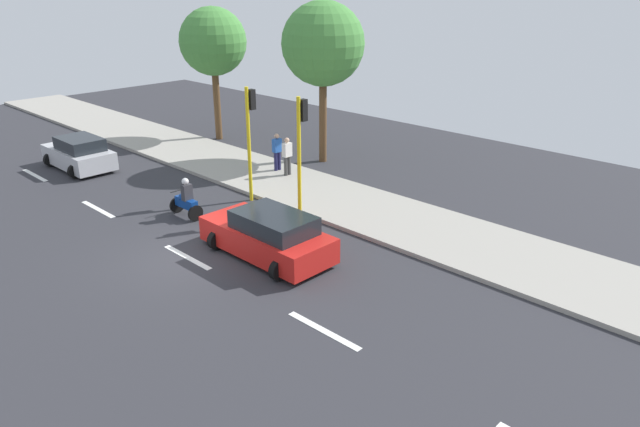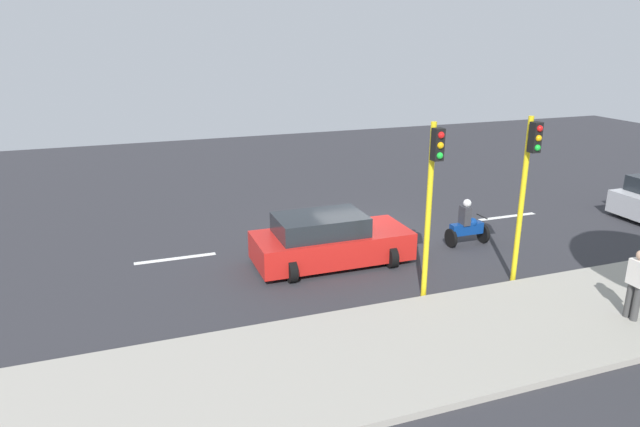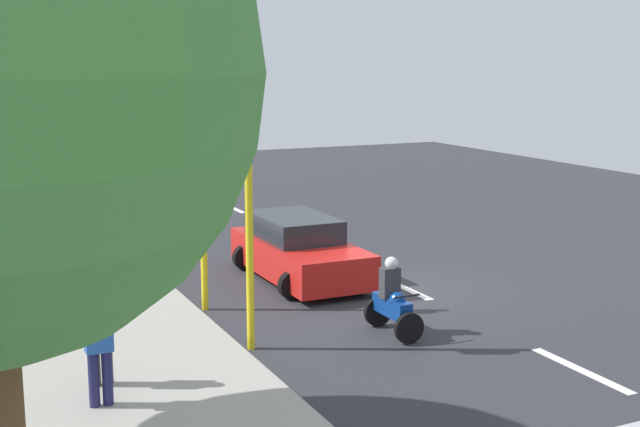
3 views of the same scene
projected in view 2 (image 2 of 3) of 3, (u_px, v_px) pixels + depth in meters
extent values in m
cube|color=#2D2D33|center=(358.00, 237.00, 18.83)|extent=(40.00, 60.00, 0.10)
cube|color=#9E998E|center=(484.00, 334.00, 12.52)|extent=(4.00, 60.00, 0.15)
cube|color=white|center=(176.00, 259.00, 16.88)|extent=(0.20, 2.40, 0.01)
cube|color=white|center=(358.00, 235.00, 18.81)|extent=(0.20, 2.40, 0.01)
cube|color=white|center=(507.00, 217.00, 20.75)|extent=(0.20, 2.40, 0.01)
cube|color=white|center=(631.00, 201.00, 22.69)|extent=(0.20, 2.40, 0.01)
cylinder|color=black|center=(621.00, 205.00, 21.03)|extent=(0.64, 0.22, 0.64)
cube|color=red|center=(332.00, 245.00, 16.40)|extent=(1.93, 4.56, 0.80)
cube|color=#1E2328|center=(320.00, 225.00, 16.08)|extent=(1.62, 2.55, 0.56)
cylinder|color=black|center=(367.00, 237.00, 17.73)|extent=(0.64, 0.22, 0.64)
cylinder|color=black|center=(391.00, 257.00, 16.20)|extent=(0.64, 0.22, 0.64)
cylinder|color=black|center=(275.00, 249.00, 16.76)|extent=(0.64, 0.22, 0.64)
cylinder|color=black|center=(291.00, 271.00, 15.23)|extent=(0.64, 0.22, 0.64)
cylinder|color=black|center=(483.00, 234.00, 18.11)|extent=(0.60, 0.10, 0.60)
cylinder|color=black|center=(451.00, 238.00, 17.72)|extent=(0.60, 0.10, 0.60)
cube|color=navy|center=(466.00, 229.00, 17.82)|extent=(0.28, 1.10, 0.36)
sphere|color=navy|center=(472.00, 223.00, 17.83)|extent=(0.32, 0.32, 0.32)
cylinder|color=black|center=(482.00, 216.00, 17.89)|extent=(0.55, 0.04, 0.04)
cube|color=#333338|center=(465.00, 216.00, 17.65)|extent=(0.36, 0.24, 0.60)
sphere|color=silver|center=(467.00, 203.00, 17.55)|extent=(0.26, 0.26, 0.26)
cylinder|color=#3F3F3F|center=(629.00, 300.00, 13.01)|extent=(0.16, 0.16, 0.85)
cylinder|color=#3F3F3F|center=(636.00, 303.00, 12.83)|extent=(0.16, 0.16, 0.85)
cube|color=silver|center=(638.00, 273.00, 12.70)|extent=(0.40, 0.24, 0.60)
cylinder|color=yellow|center=(522.00, 202.00, 14.69)|extent=(0.14, 0.14, 4.50)
cube|color=black|center=(535.00, 137.00, 13.96)|extent=(0.24, 0.24, 0.76)
sphere|color=red|center=(540.00, 128.00, 13.78)|extent=(0.16, 0.16, 0.16)
sphere|color=#F2A50C|center=(538.00, 138.00, 13.85)|extent=(0.16, 0.16, 0.16)
sphere|color=green|center=(537.00, 148.00, 13.93)|extent=(0.16, 0.16, 0.16)
cylinder|color=yellow|center=(428.00, 213.00, 13.79)|extent=(0.14, 0.14, 4.50)
cube|color=black|center=(438.00, 144.00, 13.06)|extent=(0.24, 0.24, 0.76)
sphere|color=red|center=(441.00, 135.00, 12.88)|extent=(0.16, 0.16, 0.16)
sphere|color=#F2A50C|center=(440.00, 145.00, 12.95)|extent=(0.16, 0.16, 0.16)
sphere|color=green|center=(440.00, 156.00, 13.03)|extent=(0.16, 0.16, 0.16)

